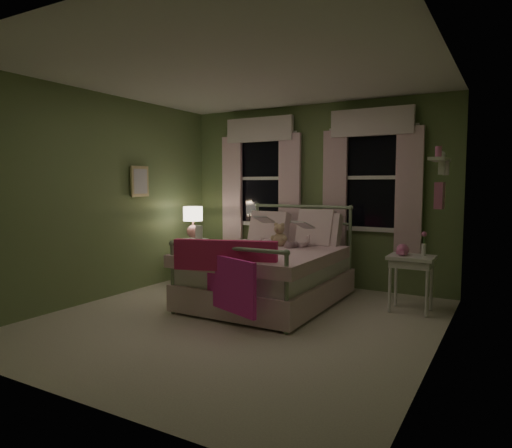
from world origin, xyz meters
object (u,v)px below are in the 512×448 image
Objects in this scene: child_right at (305,228)px; nightstand_left at (193,255)px; child_left at (266,222)px; bed at (270,272)px; table_lamp at (193,219)px; nightstand_right at (411,264)px; teddy_bear at (280,237)px.

nightstand_left is (-1.77, -0.02, -0.48)m from child_right.
nightstand_left is at bearing -13.65° from child_left.
bed reaches higher than table_lamp.
child_right is 1.03× the size of nightstand_right.
bed is 1.55m from nightstand_left.
child_left reaches higher than nightstand_right.
child_left is at bearing 0.98° from table_lamp.
nightstand_right is at bearing 5.04° from teddy_bear.
child_right is at bearing 29.50° from teddy_bear.
child_right is 1.77m from table_lamp.
bed is 1.67m from nightstand_right.
teddy_bear is 0.49× the size of nightstand_right.
bed is 3.18× the size of nightstand_right.
child_right is 2.13× the size of teddy_bear.
table_lamp is at bearing 174.72° from teddy_bear.
nightstand_right is at bearing 0.08° from nightstand_left.
bed is at bearing 108.78° from child_left.
teddy_bear is 1.63m from nightstand_right.
bed is at bearing -88.85° from teddy_bear.
child_left is 1.69× the size of table_lamp.
teddy_bear is at bearing 53.74° from child_right.
teddy_bear reaches higher than nightstand_right.
table_lamp is at bearing 24.92° from child_right.
teddy_bear is (0.28, -0.16, -0.16)m from child_left.
bed is 6.55× the size of teddy_bear.
table_lamp is 0.72× the size of nightstand_right.
child_right reaches higher than teddy_bear.
bed is at bearing 81.85° from child_right.
nightstand_right is (3.10, 0.00, 0.13)m from nightstand_left.
child_right is at bearing 179.29° from nightstand_right.
child_left is at bearing 123.42° from bed.
child_right is (0.27, 0.43, 0.52)m from bed.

